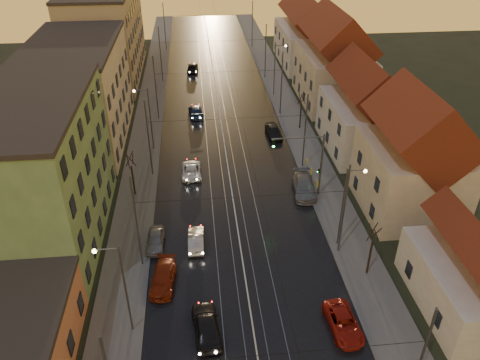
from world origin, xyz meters
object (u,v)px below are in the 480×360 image
object	(u,v)px
street_lamp_0	(120,282)
driving_car_0	(206,326)
street_lamp_2	(147,113)
traffic_light_mast	(312,158)
street_lamp_3	(277,65)
parked_right_1	(304,186)
driving_car_1	(196,240)
driving_car_4	(193,67)
driving_car_3	(196,111)
parked_left_3	(155,240)
parked_right_0	(343,323)
driving_car_2	(191,170)
parked_left_2	(163,278)
parked_right_2	(274,131)
street_lamp_1	(347,200)

from	to	relation	value
street_lamp_0	driving_car_0	bearing A→B (deg)	-8.06
street_lamp_2	traffic_light_mast	bearing A→B (deg)	-35.07
street_lamp_0	street_lamp_3	world-z (taller)	same
parked_right_1	street_lamp_0	bearing A→B (deg)	-129.35
driving_car_1	driving_car_0	bearing A→B (deg)	94.30
driving_car_0	driving_car_4	bearing A→B (deg)	-95.68
street_lamp_2	driving_car_3	xyz separation A→B (m)	(5.71, 9.58, -4.21)
parked_left_3	parked_right_0	size ratio (longest dim) A/B	0.86
driving_car_2	parked_left_3	bearing A→B (deg)	74.67
street_lamp_2	street_lamp_3	size ratio (longest dim) A/B	1.00
driving_car_3	parked_right_1	size ratio (longest dim) A/B	0.86
street_lamp_0	parked_left_2	xyz separation A→B (m)	(2.39, 4.51, -4.23)
driving_car_0	parked_right_0	size ratio (longest dim) A/B	1.05
driving_car_4	traffic_light_mast	bearing A→B (deg)	110.25
driving_car_3	parked_left_2	distance (m)	33.24
driving_car_4	parked_right_0	distance (m)	58.82
street_lamp_0	traffic_light_mast	size ratio (longest dim) A/B	1.11
driving_car_3	parked_right_0	bearing A→B (deg)	99.81
street_lamp_0	parked_right_0	xyz separation A→B (m)	(15.66, -1.43, -4.27)
driving_car_2	parked_right_2	bearing A→B (deg)	-141.47
traffic_light_mast	parked_right_2	distance (m)	14.62
driving_car_1	driving_car_2	distance (m)	12.43
street_lamp_0	driving_car_3	world-z (taller)	street_lamp_0
street_lamp_0	parked_left_2	size ratio (longest dim) A/B	1.77
driving_car_0	parked_right_1	size ratio (longest dim) A/B	0.87
driving_car_4	driving_car_1	bearing A→B (deg)	93.86
street_lamp_0	driving_car_0	world-z (taller)	street_lamp_0
driving_car_0	parked_right_2	distance (m)	32.39
driving_car_0	driving_car_2	bearing A→B (deg)	-93.79
traffic_light_mast	parked_left_2	distance (m)	19.07
street_lamp_0	driving_car_1	distance (m)	11.33
street_lamp_1	traffic_light_mast	xyz separation A→B (m)	(-1.11, 8.00, -0.29)
parked_left_3	driving_car_2	bearing A→B (deg)	75.76
driving_car_3	parked_right_0	world-z (taller)	driving_car_3
parked_left_2	street_lamp_2	bearing A→B (deg)	101.85
driving_car_4	parked_right_2	size ratio (longest dim) A/B	1.03
driving_car_2	driving_car_3	size ratio (longest dim) A/B	0.98
parked_right_0	parked_right_2	xyz separation A→B (m)	(-0.04, 31.46, 0.12)
driving_car_1	driving_car_4	xyz separation A→B (m)	(0.39, 47.35, 0.12)
driving_car_4	parked_right_2	distance (m)	28.34
street_lamp_1	parked_right_2	xyz separation A→B (m)	(-2.59, 22.02, -4.14)
parked_right_1	street_lamp_1	bearing A→B (deg)	-74.44
traffic_light_mast	driving_car_1	xyz separation A→B (m)	(-11.95, -6.84, -3.95)
driving_car_0	driving_car_2	size ratio (longest dim) A/B	1.03
street_lamp_2	driving_car_3	size ratio (longest dim) A/B	1.73
street_lamp_1	driving_car_0	distance (m)	15.84
street_lamp_3	driving_car_2	distance (m)	26.41
driving_car_4	street_lamp_3	bearing A→B (deg)	139.69
parked_left_2	parked_right_0	world-z (taller)	parked_left_2
parked_left_3	parked_right_0	world-z (taller)	parked_left_3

